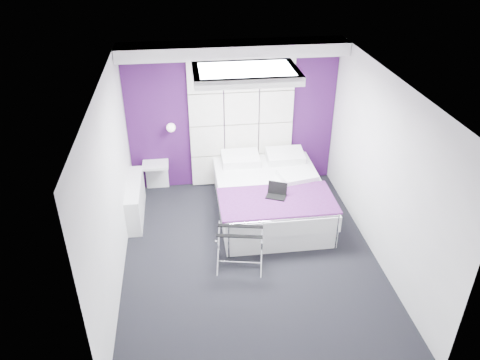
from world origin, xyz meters
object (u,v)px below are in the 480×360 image
Objects in this scene: wall_lamp at (171,127)px; luggage_rack at (240,249)px; nightstand at (155,165)px; radiator at (135,200)px; bed at (270,197)px; laptop at (276,193)px.

luggage_rack is at bearing -68.49° from wall_lamp.
nightstand is at bearing 129.74° from luggage_rack.
radiator is (-0.64, -0.76, -0.92)m from wall_lamp.
bed is 3.39× the size of luggage_rack.
wall_lamp is at bearing 147.65° from bed.
bed is at bearing -32.35° from wall_lamp.
bed is 4.76× the size of nightstand.
wall_lamp is at bearing 162.42° from laptop.
wall_lamp is 0.51× the size of laptop.
laptop is at bearing -15.88° from radiator.
wall_lamp is 1.35m from radiator.
radiator is 2.18m from bed.
bed is (2.17, -0.21, 0.01)m from radiator.
luggage_rack is (1.52, -1.46, 0.01)m from radiator.
luggage_rack is at bearing -44.00° from radiator.
bed is at bearing 73.47° from luggage_rack.
luggage_rack is at bearing -103.45° from laptop.
bed is at bearing -26.71° from nightstand.
nightstand is (-0.32, -0.04, -0.68)m from wall_lamp.
radiator is 2.11m from luggage_rack.
luggage_rack reaches higher than nightstand.
nightstand is 2.29m from laptop.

